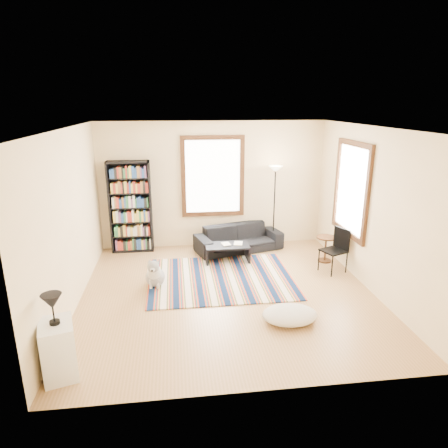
{
  "coord_description": "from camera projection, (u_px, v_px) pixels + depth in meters",
  "views": [
    {
      "loc": [
        -0.85,
        -6.24,
        3.18
      ],
      "look_at": [
        0.0,
        0.5,
        1.1
      ],
      "focal_mm": 32.0,
      "sensor_mm": 36.0,
      "label": 1
    }
  ],
  "objects": [
    {
      "name": "book_a",
      "position": [
        222.0,
        245.0,
        8.21
      ],
      "size": [
        0.24,
        0.2,
        0.02
      ],
      "primitive_type": "imported",
      "rotation": [
        0.0,
        0.0,
        0.17
      ],
      "color": "beige",
      "rests_on": "coffee_table"
    },
    {
      "name": "wall_back",
      "position": [
        213.0,
        185.0,
        8.96
      ],
      "size": [
        5.0,
        0.1,
        2.8
      ],
      "primitive_type": "cube",
      "color": "#FBDEA9",
      "rests_on": "floor"
    },
    {
      "name": "rug",
      "position": [
        221.0,
        278.0,
        7.5
      ],
      "size": [
        2.67,
        2.14,
        0.02
      ],
      "primitive_type": "cube",
      "color": "#0C1E3F",
      "rests_on": "floor"
    },
    {
      "name": "wall_right",
      "position": [
        375.0,
        210.0,
        6.85
      ],
      "size": [
        0.1,
        5.0,
        2.8
      ],
      "primitive_type": "cube",
      "color": "#FBDEA9",
      "rests_on": "floor"
    },
    {
      "name": "coffee_table",
      "position": [
        227.0,
        253.0,
        8.28
      ],
      "size": [
        0.95,
        0.59,
        0.36
      ],
      "primitive_type": "cube",
      "rotation": [
        0.0,
        0.0,
        0.1
      ],
      "color": "black",
      "rests_on": "floor"
    },
    {
      "name": "folding_chair",
      "position": [
        333.0,
        251.0,
        7.7
      ],
      "size": [
        0.54,
        0.53,
        0.86
      ],
      "primitive_type": "cube",
      "rotation": [
        0.0,
        0.0,
        0.4
      ],
      "color": "black",
      "rests_on": "floor"
    },
    {
      "name": "white_cabinet",
      "position": [
        59.0,
        350.0,
        4.76
      ],
      "size": [
        0.5,
        0.59,
        0.7
      ],
      "primitive_type": "cube",
      "rotation": [
        0.0,
        0.0,
        0.28
      ],
      "color": "white",
      "rests_on": "floor"
    },
    {
      "name": "bookshelf",
      "position": [
        131.0,
        207.0,
        8.64
      ],
      "size": [
        0.9,
        0.3,
        2.0
      ],
      "primitive_type": "cube",
      "color": "black",
      "rests_on": "floor"
    },
    {
      "name": "floor_cushion",
      "position": [
        290.0,
        315.0,
        6.02
      ],
      "size": [
        1.0,
        0.87,
        0.21
      ],
      "primitive_type": "ellipsoid",
      "rotation": [
        0.0,
        0.0,
        0.32
      ],
      "color": "beige",
      "rests_on": "floor"
    },
    {
      "name": "side_table",
      "position": [
        325.0,
        249.0,
        8.24
      ],
      "size": [
        0.53,
        0.53,
        0.54
      ],
      "primitive_type": "cylinder",
      "rotation": [
        0.0,
        0.0,
        -0.41
      ],
      "color": "#4D2A13",
      "rests_on": "floor"
    },
    {
      "name": "window_right",
      "position": [
        351.0,
        189.0,
        7.54
      ],
      "size": [
        0.06,
        1.2,
        1.6
      ],
      "primitive_type": "cube",
      "color": "white",
      "rests_on": "wall_right"
    },
    {
      "name": "sofa",
      "position": [
        239.0,
        238.0,
        8.88
      ],
      "size": [
        1.22,
        2.03,
        0.56
      ],
      "primitive_type": "imported",
      "rotation": [
        0.0,
        0.0,
        0.27
      ],
      "color": "black",
      "rests_on": "floor"
    },
    {
      "name": "ceiling",
      "position": [
        228.0,
        125.0,
        6.12
      ],
      "size": [
        5.0,
        5.0,
        0.1
      ],
      "primitive_type": "cube",
      "color": "white",
      "rests_on": "floor"
    },
    {
      "name": "table_lamp",
      "position": [
        53.0,
        309.0,
        4.6
      ],
      "size": [
        0.3,
        0.3,
        0.38
      ],
      "primitive_type": null,
      "rotation": [
        0.0,
        0.0,
        -0.32
      ],
      "color": "black",
      "rests_on": "white_cabinet"
    },
    {
      "name": "window_back",
      "position": [
        213.0,
        177.0,
        8.82
      ],
      "size": [
        1.2,
        0.06,
        1.6
      ],
      "primitive_type": "cube",
      "color": "white",
      "rests_on": "wall_back"
    },
    {
      "name": "book_b",
      "position": [
        234.0,
        243.0,
        8.29
      ],
      "size": [
        0.22,
        0.27,
        0.02
      ],
      "primitive_type": "imported",
      "rotation": [
        0.0,
        0.0,
        -0.23
      ],
      "color": "beige",
      "rests_on": "coffee_table"
    },
    {
      "name": "floor",
      "position": [
        228.0,
        295.0,
        6.97
      ],
      "size": [
        5.0,
        5.0,
        0.1
      ],
      "primitive_type": "cube",
      "color": "tan",
      "rests_on": "ground"
    },
    {
      "name": "floor_lamp",
      "position": [
        274.0,
        208.0,
        8.88
      ],
      "size": [
        0.34,
        0.34,
        1.86
      ],
      "primitive_type": null,
      "rotation": [
        0.0,
        0.0,
        0.13
      ],
      "color": "black",
      "rests_on": "floor"
    },
    {
      "name": "dog",
      "position": [
        155.0,
        271.0,
        7.15
      ],
      "size": [
        0.43,
        0.57,
        0.54
      ],
      "primitive_type": null,
      "rotation": [
        0.0,
        0.0,
        -0.08
      ],
      "color": "#B2B2B2",
      "rests_on": "floor"
    },
    {
      "name": "wall_front",
      "position": [
        261.0,
        282.0,
        4.12
      ],
      "size": [
        5.0,
        0.1,
        2.8
      ],
      "primitive_type": "cube",
      "color": "#FBDEA9",
      "rests_on": "floor"
    },
    {
      "name": "wall_left",
      "position": [
        66.0,
        221.0,
        6.23
      ],
      "size": [
        0.1,
        5.0,
        2.8
      ],
      "primitive_type": "cube",
      "color": "#FBDEA9",
      "rests_on": "floor"
    }
  ]
}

